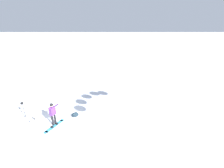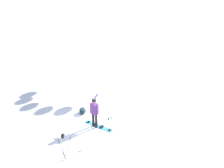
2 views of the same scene
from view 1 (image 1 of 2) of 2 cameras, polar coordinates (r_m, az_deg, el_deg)
The scene contains 6 objects.
ground_plane at distance 12.31m, azimuth -20.46°, elevation -13.88°, with size 300.00×300.00×0.00m, color white.
snowboarder at distance 11.66m, azimuth -21.71°, elevation -9.80°, with size 0.48×0.79×1.80m.
snowboard at distance 12.07m, azimuth -21.12°, elevation -14.62°, with size 1.69×0.97×0.10m.
gear_bag_large at distance 12.56m, azimuth -13.89°, elevation -11.29°, with size 0.60×0.67×0.34m.
camera_tripod at distance 13.54m, azimuth -30.88°, elevation -7.51°, with size 0.66×0.60×1.37m.
ski_poles at distance 11.44m, azimuth -27.35°, elevation -13.05°, with size 0.24×0.22×1.25m.
Camera 1 is at (-9.32, -4.17, 6.87)m, focal length 23.97 mm.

